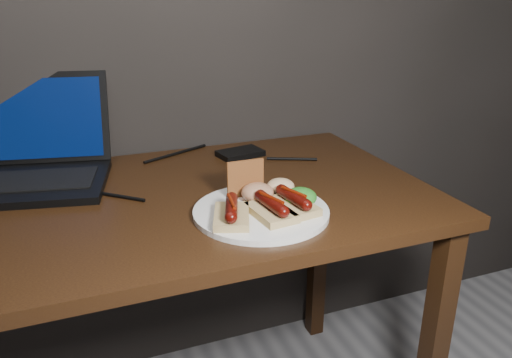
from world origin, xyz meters
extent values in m
cube|color=#37210D|center=(0.00, 1.38, 0.73)|extent=(1.40, 0.70, 0.03)
cube|color=#37210D|center=(0.65, 1.08, 0.36)|extent=(0.05, 0.05, 0.72)
cube|color=#37210D|center=(0.65, 1.68, 0.36)|extent=(0.05, 0.05, 0.72)
cube|color=black|center=(-0.21, 1.56, 0.76)|extent=(0.40, 0.33, 0.02)
cube|color=black|center=(-0.21, 1.56, 0.77)|extent=(0.32, 0.20, 0.00)
cube|color=black|center=(-0.18, 1.73, 0.88)|extent=(0.36, 0.16, 0.23)
cube|color=#061D45|center=(-0.18, 1.73, 0.88)|extent=(0.32, 0.14, 0.20)
cube|color=black|center=(0.34, 1.60, 0.76)|extent=(0.14, 0.10, 0.02)
cylinder|color=black|center=(-0.04, 1.43, 0.75)|extent=(0.14, 0.13, 0.01)
cylinder|color=black|center=(0.17, 1.68, 0.75)|extent=(0.20, 0.10, 0.01)
cylinder|color=black|center=(0.46, 1.52, 0.75)|extent=(0.13, 0.06, 0.01)
cylinder|color=white|center=(0.25, 1.22, 0.76)|extent=(0.37, 0.37, 0.01)
cube|color=tan|center=(0.18, 1.19, 0.77)|extent=(0.10, 0.13, 0.02)
cylinder|color=#540A05|center=(0.18, 1.19, 0.79)|extent=(0.05, 0.10, 0.02)
sphere|color=#540A05|center=(0.16, 1.14, 0.79)|extent=(0.03, 0.02, 0.02)
sphere|color=#540A05|center=(0.19, 1.23, 0.79)|extent=(0.03, 0.02, 0.02)
cylinder|color=#5C1304|center=(0.18, 1.19, 0.80)|extent=(0.02, 0.07, 0.01)
cube|color=tan|center=(0.26, 1.18, 0.77)|extent=(0.08, 0.12, 0.02)
cylinder|color=#540A05|center=(0.26, 1.18, 0.79)|extent=(0.04, 0.10, 0.02)
sphere|color=#540A05|center=(0.26, 1.13, 0.79)|extent=(0.03, 0.02, 0.02)
sphere|color=#540A05|center=(0.25, 1.22, 0.79)|extent=(0.03, 0.02, 0.02)
cylinder|color=#5C1304|center=(0.26, 1.18, 0.80)|extent=(0.03, 0.07, 0.01)
cube|color=tan|center=(0.31, 1.19, 0.77)|extent=(0.09, 0.12, 0.02)
cylinder|color=#540A05|center=(0.31, 1.19, 0.79)|extent=(0.04, 0.10, 0.02)
sphere|color=#540A05|center=(0.32, 1.14, 0.79)|extent=(0.03, 0.02, 0.02)
sphere|color=#540A05|center=(0.31, 1.24, 0.79)|extent=(0.03, 0.02, 0.02)
cylinder|color=#5C1304|center=(0.31, 1.19, 0.80)|extent=(0.03, 0.07, 0.01)
cube|color=#A25D2C|center=(0.24, 1.30, 0.80)|extent=(0.08, 0.01, 0.08)
ellipsoid|color=#125C18|center=(0.34, 1.21, 0.78)|extent=(0.07, 0.07, 0.04)
ellipsoid|color=#9F240F|center=(0.26, 1.26, 0.78)|extent=(0.07, 0.07, 0.04)
ellipsoid|color=beige|center=(0.32, 1.28, 0.78)|extent=(0.06, 0.06, 0.04)
camera|label=1|loc=(-0.11, 0.32, 1.20)|focal=35.00mm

